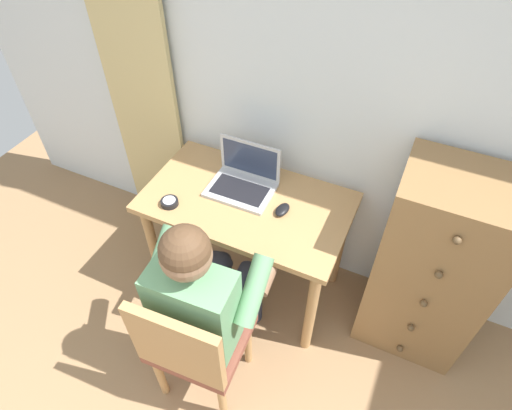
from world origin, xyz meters
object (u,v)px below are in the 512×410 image
(chair, at_px, (193,345))
(laptop, at_px, (244,179))
(desk, at_px, (247,216))
(desk_clock, at_px, (170,202))
(dresser, at_px, (432,268))
(computer_mouse, at_px, (282,210))
(person_seated, at_px, (208,290))

(chair, bearing_deg, laptop, 99.04)
(desk, distance_m, desk_clock, 0.42)
(desk, xyz_separation_m, dresser, (0.96, 0.11, -0.05))
(computer_mouse, bearing_deg, desk_clock, -152.64)
(dresser, relative_size, person_seated, 0.97)
(computer_mouse, bearing_deg, dresser, 15.84)
(desk, xyz_separation_m, laptop, (-0.06, 0.09, 0.17))
(dresser, bearing_deg, laptop, -178.84)
(chair, bearing_deg, person_seated, 92.94)
(desk, xyz_separation_m, computer_mouse, (0.20, -0.00, 0.14))
(desk_clock, bearing_deg, desk, 29.37)
(desk, distance_m, person_seated, 0.53)
(computer_mouse, bearing_deg, chair, -92.80)
(person_seated, relative_size, computer_mouse, 11.87)
(laptop, relative_size, desk_clock, 3.80)
(chair, height_order, computer_mouse, chair)
(desk, bearing_deg, laptop, 123.71)
(desk_clock, bearing_deg, computer_mouse, 19.58)
(dresser, distance_m, laptop, 1.04)
(person_seated, bearing_deg, computer_mouse, 74.92)
(dresser, height_order, computer_mouse, dresser)
(desk, height_order, person_seated, person_seated)
(dresser, relative_size, computer_mouse, 11.46)
(laptop, distance_m, computer_mouse, 0.27)
(dresser, height_order, person_seated, person_seated)
(person_seated, height_order, laptop, person_seated)
(chair, bearing_deg, desk, 95.49)
(chair, bearing_deg, dresser, 42.29)
(chair, relative_size, desk_clock, 9.65)
(chair, height_order, person_seated, person_seated)
(dresser, distance_m, person_seated, 1.11)
(dresser, relative_size, desk_clock, 12.73)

